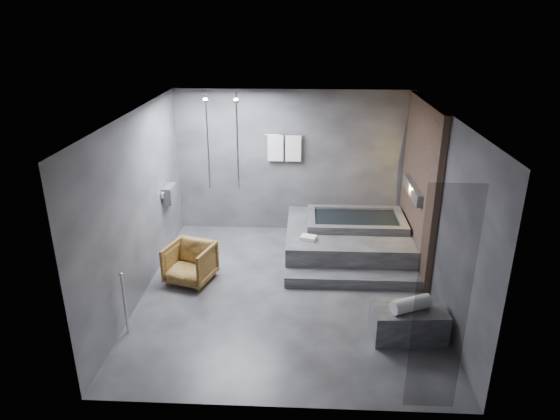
{
  "coord_description": "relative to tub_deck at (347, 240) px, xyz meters",
  "views": [
    {
      "loc": [
        0.23,
        -6.87,
        4.1
      ],
      "look_at": [
        -0.13,
        0.3,
        1.26
      ],
      "focal_mm": 32.0,
      "sensor_mm": 36.0,
      "label": 1
    }
  ],
  "objects": [
    {
      "name": "deck_towel",
      "position": [
        -0.72,
        -0.57,
        0.28
      ],
      "size": [
        0.3,
        0.26,
        0.07
      ],
      "primitive_type": "cube",
      "rotation": [
        0.0,
        0.0,
        -0.3
      ],
      "color": "white",
      "rests_on": "tub_deck"
    },
    {
      "name": "tub_deck",
      "position": [
        0.0,
        0.0,
        0.0
      ],
      "size": [
        2.2,
        2.0,
        0.5
      ],
      "primitive_type": "cube",
      "color": "#313133",
      "rests_on": "ground"
    },
    {
      "name": "tub_step",
      "position": [
        0.0,
        -1.18,
        -0.16
      ],
      "size": [
        2.2,
        0.36,
        0.18
      ],
      "primitive_type": "cube",
      "color": "#313133",
      "rests_on": "ground"
    },
    {
      "name": "rolled_towel",
      "position": [
        0.62,
        -2.59,
        0.28
      ],
      "size": [
        0.57,
        0.4,
        0.19
      ],
      "primitive_type": "cylinder",
      "rotation": [
        0.0,
        1.57,
        0.43
      ],
      "color": "silver",
      "rests_on": "concrete_bench"
    },
    {
      "name": "room",
      "position": [
        -0.65,
        -1.21,
        1.48
      ],
      "size": [
        5.0,
        5.04,
        2.82
      ],
      "color": "#2C2C2E",
      "rests_on": "ground"
    },
    {
      "name": "concrete_bench",
      "position": [
        0.62,
        -2.55,
        -0.03
      ],
      "size": [
        1.01,
        0.61,
        0.44
      ],
      "primitive_type": "cube",
      "rotation": [
        0.0,
        0.0,
        0.08
      ],
      "color": "#323234",
      "rests_on": "ground"
    },
    {
      "name": "driftwood_chair",
      "position": [
        -2.64,
        -1.19,
        0.07
      ],
      "size": [
        0.87,
        0.88,
        0.65
      ],
      "primitive_type": "imported",
      "rotation": [
        0.0,
        0.0,
        -0.3
      ],
      "color": "#4C3213",
      "rests_on": "ground"
    }
  ]
}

